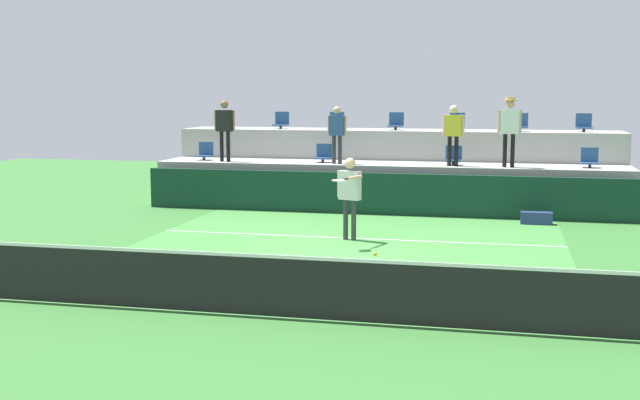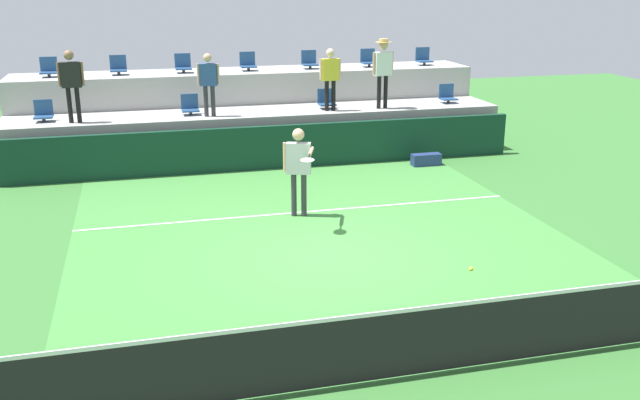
% 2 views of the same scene
% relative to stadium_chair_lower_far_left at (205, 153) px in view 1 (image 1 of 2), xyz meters
% --- Properties ---
extents(ground_plane, '(40.00, 40.00, 0.00)m').
position_rel_stadium_chair_lower_far_left_xyz_m(ground_plane, '(5.37, -7.23, -1.46)').
color(ground_plane, '#336B2D').
extents(court_inner_paint, '(9.00, 10.00, 0.01)m').
position_rel_stadium_chair_lower_far_left_xyz_m(court_inner_paint, '(5.37, -6.23, -1.46)').
color(court_inner_paint, '#3D7F38').
rests_on(court_inner_paint, ground_plane).
extents(court_service_line, '(9.00, 0.06, 0.00)m').
position_rel_stadium_chair_lower_far_left_xyz_m(court_service_line, '(5.37, -4.83, -1.46)').
color(court_service_line, white).
rests_on(court_service_line, ground_plane).
extents(tennis_net, '(10.48, 0.08, 1.07)m').
position_rel_stadium_chair_lower_far_left_xyz_m(tennis_net, '(5.37, -11.23, -0.97)').
color(tennis_net, black).
rests_on(tennis_net, ground_plane).
extents(sponsor_backboard, '(13.00, 0.16, 1.10)m').
position_rel_stadium_chair_lower_far_left_xyz_m(sponsor_backboard, '(5.37, -1.23, -0.91)').
color(sponsor_backboard, '#0F3323').
rests_on(sponsor_backboard, ground_plane).
extents(seating_tier_lower, '(13.00, 1.80, 1.25)m').
position_rel_stadium_chair_lower_far_left_xyz_m(seating_tier_lower, '(5.37, 0.07, -0.84)').
color(seating_tier_lower, '#9E9E99').
rests_on(seating_tier_lower, ground_plane).
extents(seating_tier_upper, '(13.00, 1.80, 2.10)m').
position_rel_stadium_chair_lower_far_left_xyz_m(seating_tier_upper, '(5.37, 1.87, -0.41)').
color(seating_tier_upper, '#9E9E99').
rests_on(seating_tier_upper, ground_plane).
extents(stadium_chair_lower_far_left, '(0.44, 0.40, 0.52)m').
position_rel_stadium_chair_lower_far_left_xyz_m(stadium_chair_lower_far_left, '(0.00, 0.00, 0.00)').
color(stadium_chair_lower_far_left, '#2D2D33').
rests_on(stadium_chair_lower_far_left, seating_tier_lower).
extents(stadium_chair_lower_left, '(0.44, 0.40, 0.52)m').
position_rel_stadium_chair_lower_far_left_xyz_m(stadium_chair_lower_left, '(3.55, 0.00, 0.00)').
color(stadium_chair_lower_left, '#2D2D33').
rests_on(stadium_chair_lower_left, seating_tier_lower).
extents(stadium_chair_lower_right, '(0.44, 0.40, 0.52)m').
position_rel_stadium_chair_lower_far_left_xyz_m(stadium_chair_lower_right, '(7.18, 0.00, 0.00)').
color(stadium_chair_lower_right, '#2D2D33').
rests_on(stadium_chair_lower_right, seating_tier_lower).
extents(stadium_chair_lower_far_right, '(0.44, 0.40, 0.52)m').
position_rel_stadium_chair_lower_far_left_xyz_m(stadium_chair_lower_far_right, '(10.72, 0.00, 0.00)').
color(stadium_chair_lower_far_right, '#2D2D33').
rests_on(stadium_chair_lower_far_right, seating_tier_lower).
extents(stadium_chair_upper_far_left, '(0.44, 0.40, 0.52)m').
position_rel_stadium_chair_lower_far_left_xyz_m(stadium_chair_upper_far_left, '(0.03, 1.80, 0.85)').
color(stadium_chair_upper_far_left, '#2D2D33').
rests_on(stadium_chair_upper_far_left, seating_tier_upper).
extents(stadium_chair_upper_left, '(0.44, 0.40, 0.52)m').
position_rel_stadium_chair_lower_far_left_xyz_m(stadium_chair_upper_left, '(1.82, 1.80, 0.85)').
color(stadium_chair_upper_left, '#2D2D33').
rests_on(stadium_chair_upper_left, seating_tier_upper).
extents(stadium_chair_upper_mid_left, '(0.44, 0.40, 0.52)m').
position_rel_stadium_chair_lower_far_left_xyz_m(stadium_chair_upper_mid_left, '(3.55, 1.80, 0.85)').
color(stadium_chair_upper_mid_left, '#2D2D33').
rests_on(stadium_chair_upper_mid_left, seating_tier_upper).
extents(stadium_chair_upper_center, '(0.44, 0.40, 0.52)m').
position_rel_stadium_chair_lower_far_left_xyz_m(stadium_chair_upper_center, '(5.36, 1.80, 0.85)').
color(stadium_chair_upper_center, '#2D2D33').
rests_on(stadium_chair_upper_center, seating_tier_upper).
extents(stadium_chair_upper_mid_right, '(0.44, 0.40, 0.52)m').
position_rel_stadium_chair_lower_far_left_xyz_m(stadium_chair_upper_mid_right, '(7.16, 1.80, 0.85)').
color(stadium_chair_upper_mid_right, '#2D2D33').
rests_on(stadium_chair_upper_mid_right, seating_tier_upper).
extents(stadium_chair_upper_right, '(0.44, 0.40, 0.52)m').
position_rel_stadium_chair_lower_far_left_xyz_m(stadium_chair_upper_right, '(8.95, 1.80, 0.85)').
color(stadium_chair_upper_right, '#2D2D33').
rests_on(stadium_chair_upper_right, seating_tier_upper).
extents(stadium_chair_upper_far_right, '(0.44, 0.40, 0.52)m').
position_rel_stadium_chair_lower_far_left_xyz_m(stadium_chair_upper_far_right, '(10.70, 1.80, 0.85)').
color(stadium_chair_upper_far_right, '#2D2D33').
rests_on(stadium_chair_upper_far_right, seating_tier_upper).
extents(tennis_player, '(0.60, 1.34, 1.81)m').
position_rel_stadium_chair_lower_far_left_xyz_m(tennis_player, '(5.27, -5.06, -0.35)').
color(tennis_player, '#2D2D33').
rests_on(tennis_player, ground_plane).
extents(spectator_in_grey, '(0.60, 0.24, 1.74)m').
position_rel_stadium_chair_lower_far_left_xyz_m(spectator_in_grey, '(0.76, -0.38, 0.84)').
color(spectator_in_grey, black).
rests_on(spectator_in_grey, seating_tier_lower).
extents(spectator_in_white, '(0.57, 0.24, 1.58)m').
position_rel_stadium_chair_lower_far_left_xyz_m(spectator_in_white, '(4.02, -0.38, 0.73)').
color(spectator_in_white, '#2D2D33').
rests_on(spectator_in_white, seating_tier_lower).
extents(spectator_leaning_on_rail, '(0.57, 0.22, 1.62)m').
position_rel_stadium_chair_lower_far_left_xyz_m(spectator_leaning_on_rail, '(7.19, -0.38, 0.76)').
color(spectator_leaning_on_rail, black).
rests_on(spectator_leaning_on_rail, seating_tier_lower).
extents(spectator_with_hat, '(0.62, 0.49, 1.84)m').
position_rel_stadium_chair_lower_far_left_xyz_m(spectator_with_hat, '(8.64, -0.38, 0.93)').
color(spectator_with_hat, black).
rests_on(spectator_with_hat, seating_tier_lower).
extents(tennis_ball, '(0.07, 0.07, 0.07)m').
position_rel_stadium_chair_lower_far_left_xyz_m(tennis_ball, '(6.62, -9.96, -0.73)').
color(tennis_ball, '#CCE033').
extents(equipment_bag, '(0.76, 0.28, 0.30)m').
position_rel_stadium_chair_lower_far_left_xyz_m(equipment_bag, '(9.34, -1.91, -1.31)').
color(equipment_bag, navy).
rests_on(equipment_bag, ground_plane).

